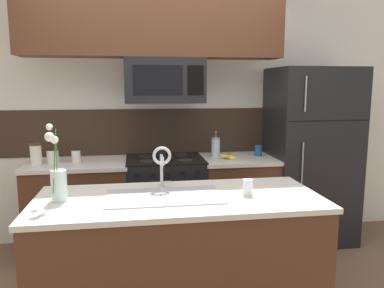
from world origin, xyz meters
name	(u,v)px	position (x,y,z in m)	size (l,w,h in m)	color
rear_partition	(189,117)	(0.30, 1.28, 1.30)	(5.20, 0.10, 2.60)	silver
splash_band	(162,132)	(0.00, 1.22, 1.15)	(3.33, 0.01, 0.48)	#332319
back_counter_left	(79,208)	(-0.84, 0.90, 0.46)	(0.95, 0.65, 0.91)	#4C2B19
back_counter_right	(237,200)	(0.74, 0.90, 0.46)	(0.76, 0.65, 0.91)	#4C2B19
stove_range	(166,203)	(0.00, 0.90, 0.46)	(0.76, 0.64, 0.93)	black
microwave	(164,81)	(0.00, 0.88, 1.68)	(0.74, 0.40, 0.42)	black
upper_cabinet_band	(153,24)	(-0.10, 0.85, 2.19)	(2.41, 0.34, 0.60)	#4C2B19
refrigerator	(309,155)	(1.53, 0.92, 0.91)	(0.85, 0.74, 1.81)	black
storage_jar_tall	(36,154)	(-1.20, 0.87, 1.01)	(0.10, 0.10, 0.20)	silver
storage_jar_medium	(53,156)	(-1.06, 0.92, 0.98)	(0.11, 0.11, 0.13)	silver
storage_jar_short	(76,156)	(-0.85, 0.90, 0.97)	(0.08, 0.08, 0.13)	silver
banana_bunch	(229,157)	(0.64, 0.84, 0.93)	(0.19, 0.12, 0.08)	yellow
french_press	(216,147)	(0.53, 0.96, 1.01)	(0.09, 0.09, 0.27)	silver
coffee_tin	(258,151)	(0.98, 0.95, 0.97)	(0.08, 0.08, 0.11)	#1E5184
island_counter	(179,261)	(-0.01, -0.35, 0.46)	(1.88, 0.80, 0.91)	#4C2B19
kitchen_sink	(165,207)	(-0.11, -0.35, 0.84)	(0.76, 0.42, 0.16)	#ADAFB5
sink_faucet	(162,161)	(-0.11, -0.14, 1.11)	(0.14, 0.14, 0.31)	#B7BABF
drinking_glass	(248,187)	(0.45, -0.38, 0.96)	(0.07, 0.07, 0.11)	silver
flower_vase	(58,181)	(-0.78, -0.33, 1.04)	(0.13, 0.20, 0.49)	silver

